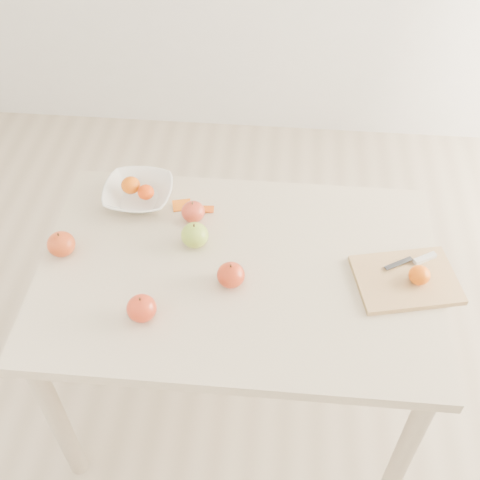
{
  "coord_description": "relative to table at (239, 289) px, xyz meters",
  "views": [
    {
      "loc": [
        0.11,
        -1.17,
        2.12
      ],
      "look_at": [
        0.0,
        0.05,
        0.82
      ],
      "focal_mm": 45.0,
      "sensor_mm": 36.0,
      "label": 1
    }
  ],
  "objects": [
    {
      "name": "cutting_board",
      "position": [
        0.49,
        -0.01,
        0.11
      ],
      "size": [
        0.33,
        0.27,
        0.02
      ],
      "primitive_type": "cube",
      "rotation": [
        0.0,
        0.0,
        0.22
      ],
      "color": "tan",
      "rests_on": "table"
    },
    {
      "name": "orange_peel_a",
      "position": [
        -0.21,
        0.25,
        0.1
      ],
      "size": [
        0.07,
        0.06,
        0.01
      ],
      "primitive_type": "cube",
      "rotation": [
        0.21,
        0.0,
        0.25
      ],
      "color": "orange",
      "rests_on": "table"
    },
    {
      "name": "table",
      "position": [
        0.0,
        0.0,
        0.0
      ],
      "size": [
        1.2,
        0.8,
        0.75
      ],
      "color": "beige",
      "rests_on": "ground"
    },
    {
      "name": "apple_red_a",
      "position": [
        -0.16,
        0.19,
        0.13
      ],
      "size": [
        0.08,
        0.08,
        0.07
      ],
      "primitive_type": "ellipsoid",
      "color": "#A31915",
      "rests_on": "table"
    },
    {
      "name": "orange_peel_b",
      "position": [
        -0.13,
        0.24,
        0.1
      ],
      "size": [
        0.05,
        0.04,
        0.01
      ],
      "primitive_type": "cube",
      "rotation": [
        -0.14,
        0.0,
        0.08
      ],
      "color": "#D9530F",
      "rests_on": "table"
    },
    {
      "name": "apple_red_d",
      "position": [
        -0.54,
        0.01,
        0.14
      ],
      "size": [
        0.08,
        0.08,
        0.08
      ],
      "primitive_type": "ellipsoid",
      "color": "maroon",
      "rests_on": "table"
    },
    {
      "name": "apple_red_e",
      "position": [
        -0.02,
        -0.06,
        0.14
      ],
      "size": [
        0.08,
        0.08,
        0.07
      ],
      "primitive_type": "ellipsoid",
      "color": "#A5030B",
      "rests_on": "table"
    },
    {
      "name": "paring_knife",
      "position": [
        0.54,
        0.06,
        0.12
      ],
      "size": [
        0.16,
        0.09,
        0.01
      ],
      "color": "silver",
      "rests_on": "cutting_board"
    },
    {
      "name": "board_tangerine",
      "position": [
        0.52,
        -0.02,
        0.14
      ],
      "size": [
        0.06,
        0.06,
        0.05
      ],
      "primitive_type": "ellipsoid",
      "color": "#C76007",
      "rests_on": "cutting_board"
    },
    {
      "name": "ground",
      "position": [
        0.0,
        0.0,
        -0.65
      ],
      "size": [
        3.5,
        3.5,
        0.0
      ],
      "primitive_type": "plane",
      "color": "#C6B293",
      "rests_on": "ground"
    },
    {
      "name": "bowl_tangerine_near",
      "position": [
        -0.38,
        0.28,
        0.15
      ],
      "size": [
        0.06,
        0.06,
        0.06
      ],
      "primitive_type": "ellipsoid",
      "color": "#CB4B07",
      "rests_on": "fruit_bowl"
    },
    {
      "name": "apple_red_c",
      "position": [
        -0.25,
        -0.2,
        0.14
      ],
      "size": [
        0.08,
        0.08,
        0.08
      ],
      "primitive_type": "ellipsoid",
      "color": "maroon",
      "rests_on": "table"
    },
    {
      "name": "fruit_bowl",
      "position": [
        -0.36,
        0.27,
        0.13
      ],
      "size": [
        0.23,
        0.23,
        0.06
      ],
      "primitive_type": "imported",
      "color": "white",
      "rests_on": "table"
    },
    {
      "name": "apple_green",
      "position": [
        -0.14,
        0.09,
        0.14
      ],
      "size": [
        0.09,
        0.09,
        0.08
      ],
      "primitive_type": "ellipsoid",
      "color": "#689C24",
      "rests_on": "table"
    },
    {
      "name": "bowl_tangerine_far",
      "position": [
        -0.33,
        0.25,
        0.15
      ],
      "size": [
        0.05,
        0.05,
        0.05
      ],
      "primitive_type": "ellipsoid",
      "color": "#DB3F07",
      "rests_on": "fruit_bowl"
    }
  ]
}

